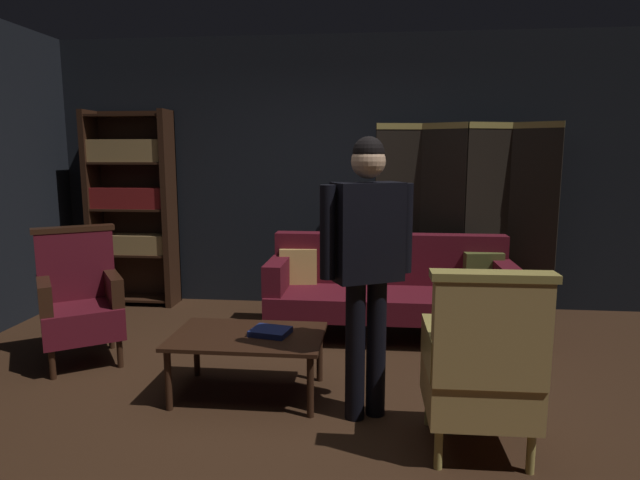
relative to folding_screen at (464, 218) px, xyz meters
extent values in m
plane|color=#331E11|center=(-1.28, -2.11, -0.99)|extent=(10.00, 10.00, 0.00)
cube|color=black|center=(-1.28, 0.34, 0.41)|extent=(7.20, 0.10, 2.80)
cube|color=black|center=(-0.64, 0.08, -0.04)|extent=(0.46, 0.11, 1.90)
cube|color=tan|center=(-0.64, 0.08, 0.88)|extent=(0.46, 0.12, 0.06)
cube|color=black|center=(-0.21, 0.01, -0.04)|extent=(0.42, 0.24, 1.90)
cube|color=tan|center=(-0.21, 0.01, 0.88)|extent=(0.43, 0.25, 0.06)
cube|color=black|center=(0.21, -0.03, -0.04)|extent=(0.45, 0.17, 1.90)
cube|color=tan|center=(0.21, -0.03, 0.88)|extent=(0.45, 0.18, 0.06)
cube|color=black|center=(0.64, -0.06, -0.04)|extent=(0.42, 0.24, 1.90)
cube|color=tan|center=(0.64, -0.06, 0.88)|extent=(0.43, 0.25, 0.06)
cube|color=black|center=(-3.85, 0.07, 0.04)|extent=(0.06, 0.32, 2.05)
cube|color=black|center=(-3.01, 0.07, 0.04)|extent=(0.06, 0.32, 2.05)
cube|color=black|center=(-3.43, 0.22, 0.04)|extent=(0.90, 0.02, 2.05)
cube|color=black|center=(-3.43, 0.07, -0.93)|extent=(0.86, 0.30, 0.02)
cube|color=black|center=(-3.43, 0.07, -0.44)|extent=(0.86, 0.30, 0.02)
cube|color=#9E7A47|center=(-3.43, 0.05, -0.33)|extent=(0.78, 0.22, 0.20)
cube|color=black|center=(-3.43, 0.07, 0.04)|extent=(0.86, 0.30, 0.02)
cube|color=maroon|center=(-3.43, 0.05, 0.16)|extent=(0.78, 0.22, 0.22)
cube|color=black|center=(-3.43, 0.07, 0.52)|extent=(0.86, 0.30, 0.02)
cube|color=#9E7A47|center=(-3.43, 0.05, 0.65)|extent=(0.78, 0.22, 0.23)
cube|color=black|center=(-3.43, 0.07, 1.00)|extent=(0.86, 0.30, 0.02)
cylinder|color=black|center=(-1.68, -1.06, -0.88)|extent=(0.07, 0.07, 0.22)
cylinder|color=black|center=(0.22, -1.06, -0.88)|extent=(0.07, 0.07, 0.22)
cylinder|color=black|center=(-1.68, -0.46, -0.88)|extent=(0.07, 0.07, 0.22)
cylinder|color=black|center=(0.22, -0.46, -0.88)|extent=(0.07, 0.07, 0.22)
cube|color=#4C0F19|center=(-0.73, -0.76, -0.67)|extent=(2.10, 0.76, 0.20)
cube|color=#4C0F19|center=(-0.73, -0.45, -0.34)|extent=(2.10, 0.18, 0.46)
cube|color=#4C0F19|center=(-1.71, -0.76, -0.44)|extent=(0.16, 0.68, 0.26)
cube|color=#4C0F19|center=(0.25, -0.76, -0.44)|extent=(0.16, 0.68, 0.26)
cube|color=tan|center=(-1.56, -0.56, -0.42)|extent=(0.35, 0.17, 0.34)
cube|color=#4C5123|center=(0.10, -0.56, -0.42)|extent=(0.35, 0.16, 0.34)
cylinder|color=black|center=(-2.14, -2.28, -0.79)|extent=(0.04, 0.04, 0.39)
cylinder|color=black|center=(-1.24, -2.28, -0.79)|extent=(0.04, 0.04, 0.39)
cylinder|color=black|center=(-2.14, -1.74, -0.79)|extent=(0.04, 0.04, 0.39)
cylinder|color=black|center=(-1.24, -1.74, -0.79)|extent=(0.04, 0.04, 0.39)
cube|color=black|center=(-1.69, -2.01, -0.58)|extent=(1.00, 0.64, 0.03)
cylinder|color=tan|center=(-0.07, -2.29, -0.88)|extent=(0.04, 0.04, 0.22)
cylinder|color=tan|center=(-0.53, -2.30, -0.88)|extent=(0.04, 0.04, 0.22)
cylinder|color=tan|center=(-0.06, -2.75, -0.88)|extent=(0.04, 0.04, 0.22)
cylinder|color=tan|center=(-0.52, -2.76, -0.88)|extent=(0.04, 0.04, 0.22)
cube|color=tan|center=(-0.29, -2.52, -0.65)|extent=(0.57, 0.57, 0.24)
cube|color=tan|center=(-0.29, -2.75, -0.26)|extent=(0.56, 0.13, 0.54)
cube|color=tan|center=(-0.29, -2.75, 0.03)|extent=(0.60, 0.14, 0.04)
cube|color=tan|center=(-0.05, -2.52, -0.42)|extent=(0.10, 0.50, 0.22)
cube|color=tan|center=(-0.53, -2.53, -0.42)|extent=(0.10, 0.50, 0.22)
cylinder|color=black|center=(-3.15, -1.91, -0.88)|extent=(0.04, 0.04, 0.22)
cylinder|color=black|center=(-2.77, -1.65, -0.88)|extent=(0.04, 0.04, 0.22)
cylinder|color=black|center=(-3.41, -1.53, -0.88)|extent=(0.04, 0.04, 0.22)
cylinder|color=black|center=(-3.03, -1.27, -0.88)|extent=(0.04, 0.04, 0.22)
cube|color=#4C0F19|center=(-3.09, -1.59, -0.65)|extent=(0.78, 0.78, 0.24)
cube|color=#4C0F19|center=(-3.22, -1.40, -0.26)|extent=(0.53, 0.42, 0.54)
cube|color=black|center=(-3.22, -1.40, 0.03)|extent=(0.57, 0.45, 0.04)
cube|color=black|center=(-3.29, -1.73, -0.42)|extent=(0.36, 0.46, 0.22)
cube|color=black|center=(-2.89, -1.46, -0.42)|extent=(0.36, 0.46, 0.22)
cylinder|color=black|center=(-0.84, -2.20, -0.56)|extent=(0.12, 0.12, 0.86)
cylinder|color=black|center=(-0.97, -2.26, -0.56)|extent=(0.12, 0.12, 0.86)
cube|color=maroon|center=(-0.91, -2.23, -0.09)|extent=(0.36, 0.29, 0.09)
cube|color=black|center=(-0.91, -2.23, 0.16)|extent=(0.45, 0.37, 0.58)
cube|color=white|center=(-0.96, -2.13, 0.19)|extent=(0.13, 0.07, 0.41)
cube|color=maroon|center=(-0.96, -2.13, 0.42)|extent=(0.09, 0.06, 0.04)
cylinder|color=black|center=(-0.68, -2.12, 0.17)|extent=(0.09, 0.09, 0.54)
cylinder|color=black|center=(-1.13, -2.34, 0.17)|extent=(0.09, 0.09, 0.54)
sphere|color=tan|center=(-0.91, -2.23, 0.57)|extent=(0.20, 0.20, 0.20)
sphere|color=black|center=(-0.91, -2.23, 0.62)|extent=(0.18, 0.18, 0.18)
cube|color=navy|center=(-1.54, -1.99, -0.55)|extent=(0.28, 0.25, 0.04)
camera|label=1|loc=(-0.86, -5.35, 0.62)|focal=30.17mm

